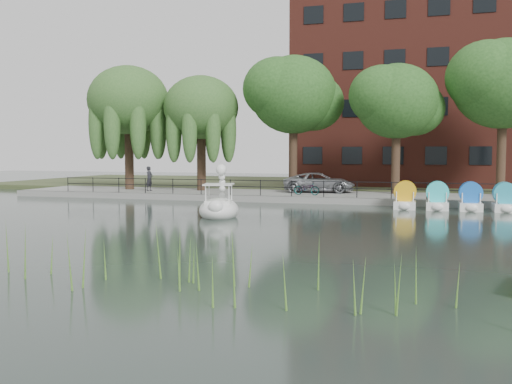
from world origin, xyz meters
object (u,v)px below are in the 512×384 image
at_px(bicycle, 307,187).
at_px(pedestrian, 149,177).
at_px(swan_boat, 219,205).
at_px(minivan, 319,181).

distance_m(bicycle, pedestrian, 11.40).
relative_size(pedestrian, swan_boat, 0.59).
bearing_deg(swan_boat, minivan, 64.69).
relative_size(bicycle, swan_boat, 0.51).
height_order(minivan, bicycle, minivan).
xyz_separation_m(minivan, pedestrian, (-11.70, -2.06, 0.22)).
relative_size(minivan, pedestrian, 2.79).
bearing_deg(bicycle, swan_boat, 176.82).
xyz_separation_m(bicycle, swan_boat, (-2.25, -9.87, -0.35)).
bearing_deg(pedestrian, swan_boat, -131.67).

